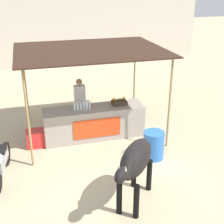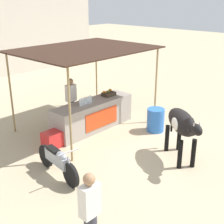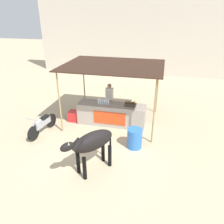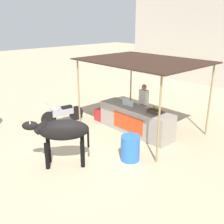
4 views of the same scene
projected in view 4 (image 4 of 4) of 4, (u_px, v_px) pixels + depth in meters
ground_plane at (89, 151)px, 8.36m from camera, size 60.00×60.00×0.00m
stall_counter at (135, 120)px, 9.61m from camera, size 3.00×0.82×0.96m
stall_awning at (143, 63)px, 9.12m from camera, size 4.20×3.20×2.64m
water_bottle_row at (128, 103)px, 9.62m from camera, size 0.52×0.07×0.25m
fruit_crate at (155, 111)px, 8.90m from camera, size 0.44×0.32×0.18m
vendor_behind_counter at (143, 105)px, 10.16m from camera, size 0.34×0.22×1.65m
cooler_box at (103, 115)px, 10.81m from camera, size 0.60×0.44×0.48m
water_barrel at (130, 148)px, 7.73m from camera, size 0.56×0.56×0.76m
cow at (62, 131)px, 7.26m from camera, size 1.39×1.67×1.44m
motorcycle_parked at (62, 113)px, 10.49m from camera, size 0.55×1.79×0.90m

